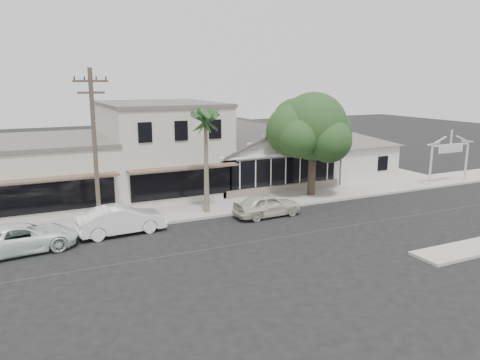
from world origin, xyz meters
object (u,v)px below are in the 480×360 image
car_0 (267,205)px  shade_tree (311,128)px  car_1 (121,220)px  car_2 (22,238)px  arch_sign (451,146)px  utility_pole (95,147)px

car_0 → shade_tree: bearing=-60.3°
shade_tree → car_1: bearing=-169.1°
car_1 → car_2: size_ratio=0.92×
shade_tree → arch_sign: bearing=-8.5°
arch_sign → shade_tree: size_ratio=0.55×
arch_sign → car_0: bearing=-175.2°
arch_sign → utility_pole: 27.45m
car_1 → car_2: 5.05m
utility_pole → shade_tree: size_ratio=1.19×
utility_pole → car_2: bearing=-158.8°
car_0 → car_2: 13.90m
arch_sign → shade_tree: bearing=171.5°
car_0 → car_1: bearing=84.4°
utility_pole → car_1: 4.21m
utility_pole → car_0: size_ratio=2.10×
car_0 → car_2: (-13.90, -0.17, -0.01)m
arch_sign → car_0: 17.71m
car_2 → shade_tree: 19.98m
car_1 → car_0: bearing=-97.1°
arch_sign → car_2: size_ratio=0.79×
arch_sign → car_0: size_ratio=0.96×
utility_pole → car_1: (1.03, -0.83, -4.00)m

